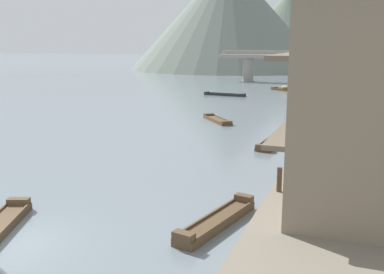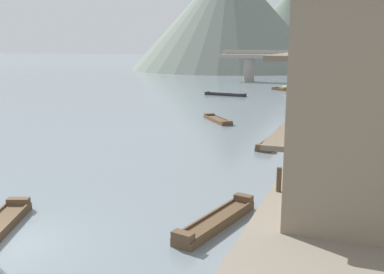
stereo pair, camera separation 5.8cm
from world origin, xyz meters
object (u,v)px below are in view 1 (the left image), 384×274
boat_midriver_drifting (314,101)px  boat_upstream_distant (286,89)px  boat_moored_third (225,95)px  house_waterfront_tall (366,82)px  boat_moored_second (217,120)px  boat_moored_nearest (217,221)px  boat_moored_far (272,143)px  stone_bridge (293,62)px  boat_midriver_upstream (308,109)px  mooring_post_dock_mid (303,143)px  mooring_post_dock_near (279,180)px  house_waterfront_nearest (379,83)px

boat_midriver_drifting → boat_upstream_distant: (-4.95, 11.63, -0.01)m
boat_moored_third → house_waterfront_tall: size_ratio=0.84×
boat_moored_second → boat_midriver_drifting: boat_midriver_drifting is taller
boat_moored_nearest → boat_moored_far: (-0.64, 13.64, -0.04)m
boat_upstream_distant → stone_bridge: (-1.05, 12.84, 3.08)m
boat_moored_nearest → boat_upstream_distant: size_ratio=1.09×
boat_midriver_upstream → boat_midriver_drifting: bearing=91.1°
boat_moored_nearest → mooring_post_dock_mid: bearing=78.8°
boat_midriver_drifting → mooring_post_dock_near: (2.07, -33.10, 1.10)m
boat_upstream_distant → boat_moored_far: bearing=-82.2°
house_waterfront_nearest → boat_moored_third: bearing=114.0°
boat_midriver_drifting → boat_upstream_distant: bearing=113.1°
boat_moored_second → stone_bridge: (0.40, 38.78, 3.22)m
boat_moored_third → stone_bridge: (5.09, 20.98, 3.22)m
boat_midriver_upstream → mooring_post_dock_mid: (1.95, -19.66, 0.97)m
house_waterfront_tall → mooring_post_dock_near: (-2.91, -15.42, -2.53)m
house_waterfront_nearest → mooring_post_dock_near: 5.02m
boat_midriver_upstream → house_waterfront_tall: size_ratio=0.63×
boat_moored_far → house_waterfront_tall: house_waterfront_tall is taller
boat_midriver_drifting → boat_upstream_distant: boat_upstream_distant is taller
boat_moored_nearest → house_waterfront_nearest: house_waterfront_nearest is taller
boat_moored_second → house_waterfront_nearest: bearing=-58.4°
boat_moored_second → house_waterfront_nearest: size_ratio=0.45×
house_waterfront_nearest → boat_midriver_drifting: bearing=99.1°
house_waterfront_nearest → boat_moored_second: bearing=121.6°
boat_moored_nearest → stone_bridge: 60.00m
boat_moored_second → house_waterfront_nearest: 22.92m
boat_midriver_drifting → boat_upstream_distant: size_ratio=0.86×
stone_bridge → boat_moored_third: bearing=-103.6°
boat_moored_far → stone_bridge: stone_bridge is taller
boat_upstream_distant → mooring_post_dock_mid: size_ratio=6.16×
boat_midriver_drifting → house_waterfront_tall: (4.98, -17.68, 3.63)m
boat_midriver_drifting → house_waterfront_tall: house_waterfront_tall is taller
boat_moored_far → mooring_post_dock_near: (2.49, -11.62, 1.22)m
boat_moored_third → house_waterfront_nearest: size_ratio=0.61×
boat_moored_third → boat_upstream_distant: size_ratio=1.23×
mooring_post_dock_near → stone_bridge: 58.17m
house_waterfront_tall → mooring_post_dock_near: size_ratio=6.66×
house_waterfront_nearest → house_waterfront_tall: (-0.34, 15.66, -1.28)m
boat_moored_third → stone_bridge: size_ratio=0.22×
house_waterfront_tall → mooring_post_dock_near: 15.90m
stone_bridge → mooring_post_dock_near: bearing=-82.0°
boat_moored_nearest → stone_bridge: stone_bridge is taller
mooring_post_dock_near → mooring_post_dock_mid: mooring_post_dock_near is taller
boat_moored_far → boat_moored_nearest: bearing=-87.3°
boat_upstream_distant → stone_bridge: 13.25m
boat_moored_nearest → mooring_post_dock_near: (1.85, 2.02, 1.19)m
boat_moored_nearest → boat_moored_far: boat_moored_nearest is taller
house_waterfront_nearest → mooring_post_dock_mid: size_ratio=12.48×
house_waterfront_nearest → house_waterfront_tall: 15.72m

